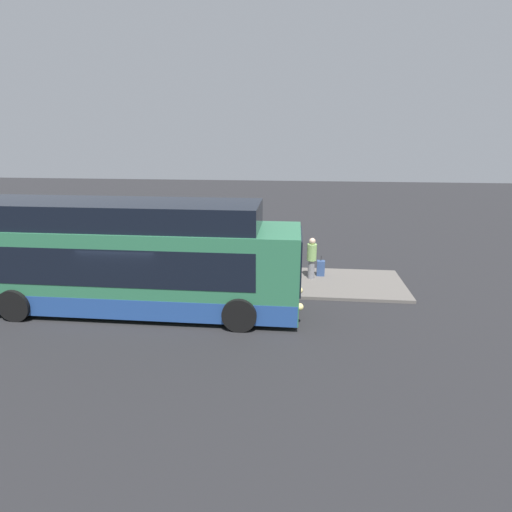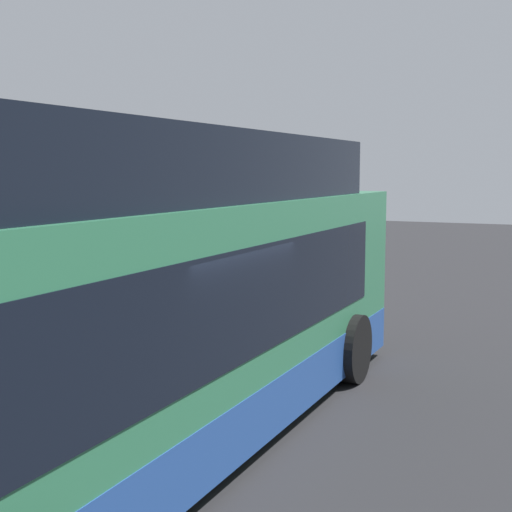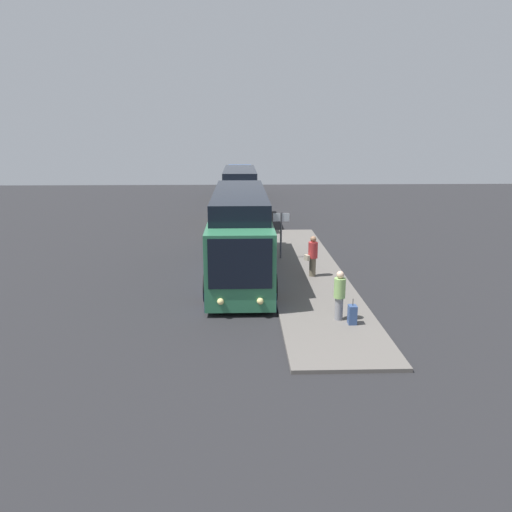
# 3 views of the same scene
# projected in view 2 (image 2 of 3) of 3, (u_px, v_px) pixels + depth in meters

# --- Properties ---
(ground) EXTENTS (80.00, 80.00, 0.00)m
(ground) POSITION_uv_depth(u_px,v_px,m) (168.00, 459.00, 8.37)
(ground) COLOR #232326
(bus_lead) EXTENTS (11.65, 2.85, 3.82)m
(bus_lead) POSITION_uv_depth(u_px,v_px,m) (142.00, 315.00, 8.12)
(bus_lead) COLOR #2D704C
(bus_lead) RESTS_ON ground
(passenger_boarding) EXTENTS (0.46, 0.46, 1.74)m
(passenger_boarding) POSITION_uv_depth(u_px,v_px,m) (179.00, 278.00, 15.38)
(passenger_boarding) COLOR gray
(passenger_boarding) RESTS_ON platform
(suitcase) EXTENTS (0.33, 0.27, 0.89)m
(suitcase) POSITION_uv_depth(u_px,v_px,m) (174.00, 301.00, 15.99)
(suitcase) COLOR #334C7F
(suitcase) RESTS_ON platform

